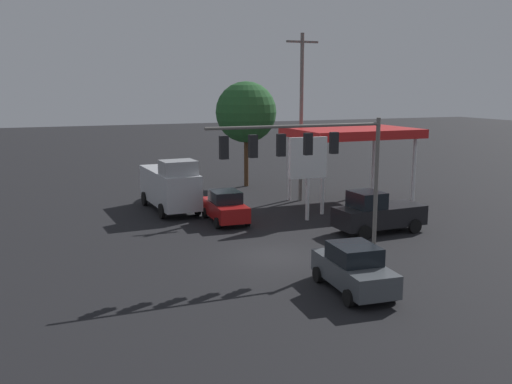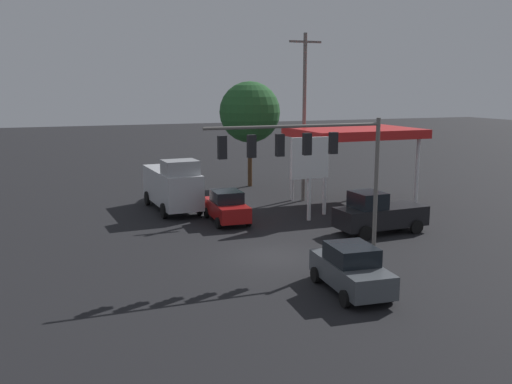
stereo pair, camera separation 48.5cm
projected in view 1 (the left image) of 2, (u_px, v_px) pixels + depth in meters
ground_plane at (271, 256)px, 27.71m from camera, size 200.00×200.00×0.00m
traffic_signal_assembly at (308, 153)px, 25.93m from camera, size 8.72×0.43×6.66m
utility_pole at (301, 115)px, 40.08m from camera, size 2.40×0.26×11.74m
gas_station_canopy at (351, 134)px, 39.48m from camera, size 8.28×6.17×5.28m
price_sign at (308, 161)px, 34.48m from camera, size 2.46×0.27×5.12m
delivery_truck at (170, 186)px, 37.48m from camera, size 2.80×6.90×3.58m
sedan_far at (354, 268)px, 22.75m from camera, size 2.33×4.53×1.93m
pickup_parked at (377, 213)px, 31.93m from camera, size 5.27×2.42×2.40m
sedan_waiting at (225, 207)px, 34.44m from camera, size 2.22×4.48×1.93m
street_tree at (246, 112)px, 46.05m from camera, size 4.93×4.93×8.54m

